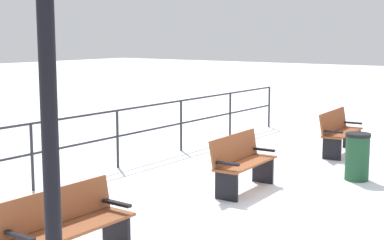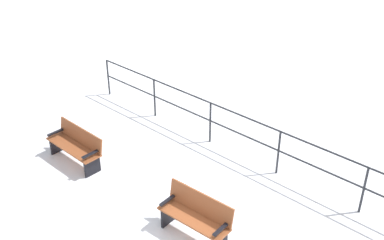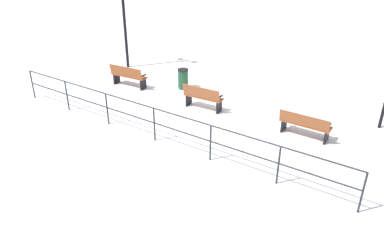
{
  "view_description": "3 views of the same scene",
  "coord_description": "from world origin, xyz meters",
  "px_view_note": "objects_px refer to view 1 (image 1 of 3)",
  "views": [
    {
      "loc": [
        4.55,
        -7.97,
        2.56
      ],
      "look_at": [
        -1.66,
        0.59,
        0.99
      ],
      "focal_mm": 53.59,
      "sensor_mm": 36.0,
      "label": 1
    },
    {
      "loc": [
        4.92,
        4.6,
        6.5
      ],
      "look_at": [
        -1.88,
        -1.62,
        1.28
      ],
      "focal_mm": 44.14,
      "sensor_mm": 36.0,
      "label": 2
    },
    {
      "loc": [
        -10.95,
        -6.73,
        5.92
      ],
      "look_at": [
        -2.41,
        -1.0,
        0.74
      ],
      "focal_mm": 35.13,
      "sensor_mm": 36.0,
      "label": 3
    }
  ],
  "objects_px": {
    "bench_third": "(339,131)",
    "trash_bin": "(357,157)",
    "bench_nearest": "(67,226)",
    "bench_second": "(242,161)"
  },
  "relations": [
    {
      "from": "bench_second",
      "to": "bench_third",
      "type": "bearing_deg",
      "value": 84.54
    },
    {
      "from": "bench_third",
      "to": "trash_bin",
      "type": "distance_m",
      "value": 2.33
    },
    {
      "from": "bench_third",
      "to": "trash_bin",
      "type": "height_order",
      "value": "bench_third"
    },
    {
      "from": "bench_nearest",
      "to": "trash_bin",
      "type": "bearing_deg",
      "value": 77.64
    },
    {
      "from": "bench_second",
      "to": "bench_nearest",
      "type": "bearing_deg",
      "value": -92.67
    },
    {
      "from": "bench_third",
      "to": "trash_bin",
      "type": "bearing_deg",
      "value": -64.95
    },
    {
      "from": "bench_third",
      "to": "trash_bin",
      "type": "relative_size",
      "value": 1.95
    },
    {
      "from": "bench_nearest",
      "to": "bench_third",
      "type": "xyz_separation_m",
      "value": [
        0.13,
        7.64,
        0.05
      ]
    },
    {
      "from": "bench_nearest",
      "to": "bench_second",
      "type": "height_order",
      "value": "bench_second"
    },
    {
      "from": "bench_nearest",
      "to": "bench_third",
      "type": "distance_m",
      "value": 7.64
    }
  ]
}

